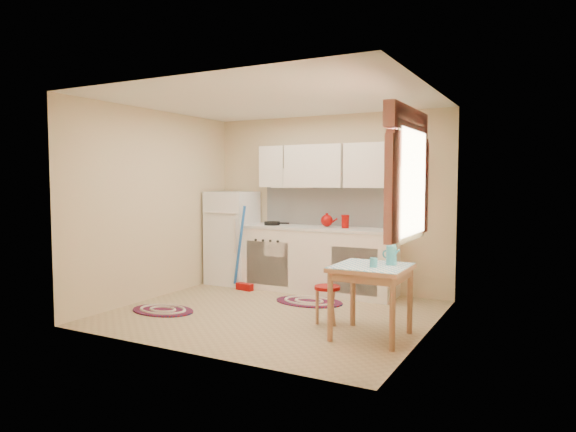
% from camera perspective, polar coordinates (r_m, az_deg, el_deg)
% --- Properties ---
extents(room_shell, '(3.64, 3.60, 2.52)m').
position_cam_1_polar(room_shell, '(6.13, 0.69, 4.22)').
color(room_shell, tan).
rests_on(room_shell, ground).
extents(fridge, '(0.65, 0.60, 1.40)m').
position_cam_1_polar(fridge, '(7.86, -6.21, -2.39)').
color(fridge, white).
rests_on(fridge, ground).
extents(broom, '(0.29, 0.16, 1.20)m').
position_cam_1_polar(broom, '(7.34, -4.86, -3.63)').
color(broom, blue).
rests_on(broom, ground).
extents(base_cabinets, '(2.25, 0.60, 0.88)m').
position_cam_1_polar(base_cabinets, '(7.26, 3.16, -4.98)').
color(base_cabinets, white).
rests_on(base_cabinets, ground).
extents(countertop, '(2.27, 0.62, 0.04)m').
position_cam_1_polar(countertop, '(7.20, 3.17, -1.36)').
color(countertop, silver).
rests_on(countertop, base_cabinets).
extents(frying_pan, '(0.28, 0.28, 0.05)m').
position_cam_1_polar(frying_pan, '(7.47, -1.78, -0.82)').
color(frying_pan, black).
rests_on(frying_pan, countertop).
extents(red_kettle, '(0.24, 0.23, 0.19)m').
position_cam_1_polar(red_kettle, '(7.12, 4.34, -0.51)').
color(red_kettle, '#920705').
rests_on(red_kettle, countertop).
extents(red_canister, '(0.11, 0.11, 0.16)m').
position_cam_1_polar(red_canister, '(7.02, 6.38, -0.70)').
color(red_canister, '#920705').
rests_on(red_canister, countertop).
extents(table, '(0.72, 0.72, 0.72)m').
position_cam_1_polar(table, '(5.26, 9.21, -9.39)').
color(table, tan).
rests_on(table, ground).
extents(stool, '(0.31, 0.31, 0.42)m').
position_cam_1_polar(stool, '(5.70, 4.38, -9.83)').
color(stool, '#920705').
rests_on(stool, ground).
extents(coffee_pot, '(0.15, 0.14, 0.26)m').
position_cam_1_polar(coffee_pot, '(5.23, 11.42, -3.99)').
color(coffee_pot, teal).
rests_on(coffee_pot, table).
extents(mug, '(0.09, 0.09, 0.10)m').
position_cam_1_polar(mug, '(5.07, 9.48, -5.16)').
color(mug, teal).
rests_on(mug, table).
extents(rug_center, '(0.92, 0.63, 0.02)m').
position_cam_1_polar(rug_center, '(6.71, 2.36, -9.49)').
color(rug_center, maroon).
rests_on(rug_center, ground).
extents(rug_left, '(0.82, 0.56, 0.02)m').
position_cam_1_polar(rug_left, '(6.45, -13.74, -10.15)').
color(rug_left, maroon).
rests_on(rug_left, ground).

